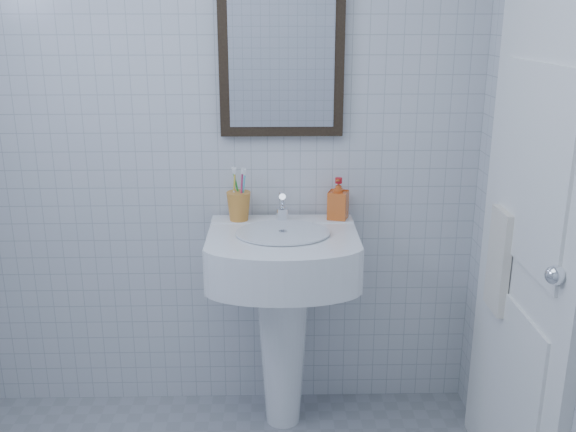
{
  "coord_description": "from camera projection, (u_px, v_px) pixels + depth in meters",
  "views": [
    {
      "loc": [
        0.24,
        -1.44,
        1.71
      ],
      "look_at": [
        0.28,
        0.86,
        0.99
      ],
      "focal_mm": 40.0,
      "sensor_mm": 36.0,
      "label": 1
    }
  ],
  "objects": [
    {
      "name": "hand_towel",
      "position": [
        499.0,
        261.0,
        2.3
      ],
      "size": [
        0.03,
        0.16,
        0.38
      ],
      "primitive_type": "cube",
      "color": "white",
      "rests_on": "towel_ring"
    },
    {
      "name": "wall_back",
      "position": [
        217.0,
        133.0,
        2.65
      ],
      "size": [
        2.2,
        0.02,
        2.5
      ],
      "primitive_type": "cube",
      "color": "silver",
      "rests_on": "ground"
    },
    {
      "name": "towel_ring",
      "position": [
        509.0,
        213.0,
        2.25
      ],
      "size": [
        0.01,
        0.18,
        0.18
      ],
      "primitive_type": "torus",
      "rotation": [
        0.0,
        1.57,
        0.0
      ],
      "color": "white",
      "rests_on": "wall_right"
    },
    {
      "name": "toothbrush_cup",
      "position": [
        239.0,
        206.0,
        2.65
      ],
      "size": [
        0.12,
        0.12,
        0.12
      ],
      "primitive_type": null,
      "rotation": [
        0.0,
        0.0,
        -0.26
      ],
      "color": "orange",
      "rests_on": "washbasin"
    },
    {
      "name": "bathroom_door",
      "position": [
        529.0,
        240.0,
        2.13
      ],
      "size": [
        0.04,
        0.8,
        2.0
      ],
      "primitive_type": "cube",
      "color": "silver",
      "rests_on": "ground"
    },
    {
      "name": "faucet",
      "position": [
        282.0,
        209.0,
        2.64
      ],
      "size": [
        0.05,
        0.11,
        0.13
      ],
      "color": "white",
      "rests_on": "washbasin"
    },
    {
      "name": "soap_dispenser",
      "position": [
        338.0,
        198.0,
        2.66
      ],
      "size": [
        0.1,
        0.1,
        0.17
      ],
      "primitive_type": "imported",
      "rotation": [
        0.0,
        0.0,
        -0.3
      ],
      "color": "#E15815",
      "rests_on": "washbasin"
    },
    {
      "name": "wall_mirror",
      "position": [
        282.0,
        58.0,
        2.55
      ],
      "size": [
        0.5,
        0.04,
        0.62
      ],
      "color": "black",
      "rests_on": "wall_back"
    },
    {
      "name": "washbasin",
      "position": [
        283.0,
        296.0,
        2.64
      ],
      "size": [
        0.59,
        0.43,
        0.91
      ],
      "color": "white",
      "rests_on": "ground"
    }
  ]
}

